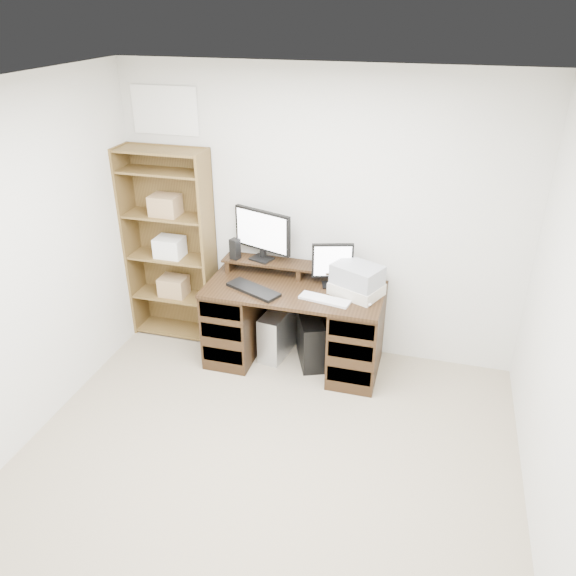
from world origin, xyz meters
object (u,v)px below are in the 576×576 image
at_px(desk, 295,324).
at_px(printer, 356,289).
at_px(tower_black, 310,340).
at_px(monitor_wide, 262,232).
at_px(monitor_small, 332,263).
at_px(tower_silver, 277,333).
at_px(bookshelf, 171,244).

xyz_separation_m(desk, printer, (0.52, 0.02, 0.41)).
bearing_deg(desk, tower_black, 16.57).
distance_m(monitor_wide, printer, 0.95).
distance_m(printer, tower_black, 0.69).
relative_size(monitor_wide, printer, 1.40).
distance_m(monitor_small, tower_silver, 0.88).
xyz_separation_m(tower_black, bookshelf, (-1.37, 0.17, 0.70)).
distance_m(monitor_small, tower_black, 0.76).
distance_m(desk, tower_silver, 0.26).
relative_size(monitor_small, tower_silver, 0.87).
bearing_deg(monitor_small, bookshelf, 160.41).
height_order(printer, tower_black, printer).
height_order(tower_silver, bookshelf, bookshelf).
xyz_separation_m(printer, tower_silver, (-0.70, 0.06, -0.58)).
xyz_separation_m(desk, bookshelf, (-1.23, 0.21, 0.53)).
relative_size(tower_silver, bookshelf, 0.24).
xyz_separation_m(monitor_small, bookshelf, (-1.52, 0.08, -0.04)).
bearing_deg(desk, tower_silver, 157.31).
bearing_deg(tower_silver, monitor_wide, 146.59).
distance_m(tower_silver, bookshelf, 1.27).
xyz_separation_m(monitor_wide, printer, (0.87, -0.21, -0.32)).
distance_m(printer, bookshelf, 1.77).
bearing_deg(monitor_wide, bookshelf, -159.38).
distance_m(monitor_small, printer, 0.30).
bearing_deg(tower_silver, bookshelf, -178.74).
bearing_deg(tower_silver, desk, -14.02).
height_order(tower_black, bookshelf, bookshelf).
bearing_deg(tower_silver, tower_black, 2.31).
height_order(tower_silver, tower_black, tower_black).
bearing_deg(monitor_wide, tower_silver, -22.60).
bearing_deg(printer, monitor_wide, -170.29).
bearing_deg(desk, bookshelf, 170.21).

